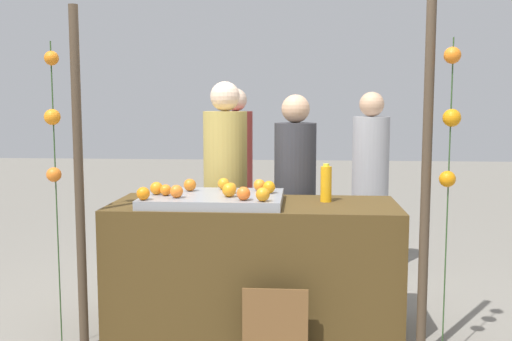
# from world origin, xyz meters

# --- Properties ---
(ground_plane) EXTENTS (24.00, 24.00, 0.00)m
(ground_plane) POSITION_xyz_m (0.00, 0.00, 0.00)
(ground_plane) COLOR gray
(stall_counter) EXTENTS (1.89, 0.76, 0.86)m
(stall_counter) POSITION_xyz_m (0.00, 0.00, 0.43)
(stall_counter) COLOR #4C3819
(stall_counter) RESTS_ON ground_plane
(orange_tray) EXTENTS (0.90, 0.64, 0.06)m
(orange_tray) POSITION_xyz_m (-0.27, -0.04, 0.89)
(orange_tray) COLOR gray
(orange_tray) RESTS_ON stall_counter
(orange_0) EXTENTS (0.09, 0.09, 0.09)m
(orange_0) POSITION_xyz_m (-0.05, -0.26, 0.96)
(orange_0) COLOR orange
(orange_0) RESTS_ON orange_tray
(orange_1) EXTENTS (0.08, 0.08, 0.08)m
(orange_1) POSITION_xyz_m (0.10, 0.04, 0.96)
(orange_1) COLOR orange
(orange_1) RESTS_ON orange_tray
(orange_2) EXTENTS (0.09, 0.09, 0.09)m
(orange_2) POSITION_xyz_m (-0.15, -0.14, 0.96)
(orange_2) COLOR orange
(orange_2) RESTS_ON orange_tray
(orange_3) EXTENTS (0.09, 0.09, 0.09)m
(orange_3) POSITION_xyz_m (0.08, -0.29, 0.96)
(orange_3) COLOR orange
(orange_3) RESTS_ON orange_tray
(orange_4) EXTENTS (0.08, 0.08, 0.08)m
(orange_4) POSITION_xyz_m (-0.23, 0.18, 0.96)
(orange_4) COLOR orange
(orange_4) RESTS_ON orange_tray
(orange_5) EXTENTS (0.09, 0.09, 0.09)m
(orange_5) POSITION_xyz_m (-0.45, 0.10, 0.96)
(orange_5) COLOR orange
(orange_5) RESTS_ON orange_tray
(orange_6) EXTENTS (0.07, 0.07, 0.07)m
(orange_6) POSITION_xyz_m (-0.16, 0.01, 0.95)
(orange_6) COLOR orange
(orange_6) RESTS_ON orange_tray
(orange_7) EXTENTS (0.08, 0.08, 0.08)m
(orange_7) POSITION_xyz_m (-0.67, -0.30, 0.96)
(orange_7) COLOR orange
(orange_7) RESTS_ON orange_tray
(orange_8) EXTENTS (0.08, 0.08, 0.08)m
(orange_8) POSITION_xyz_m (-0.64, -0.08, 0.96)
(orange_8) COLOR orange
(orange_8) RESTS_ON orange_tray
(orange_9) EXTENTS (0.08, 0.08, 0.08)m
(orange_9) POSITION_xyz_m (0.02, 0.14, 0.96)
(orange_9) COLOR orange
(orange_9) RESTS_ON orange_tray
(orange_10) EXTENTS (0.08, 0.08, 0.08)m
(orange_10) POSITION_xyz_m (-0.48, -0.20, 0.96)
(orange_10) COLOR orange
(orange_10) RESTS_ON orange_tray
(orange_11) EXTENTS (0.07, 0.07, 0.07)m
(orange_11) POSITION_xyz_m (-0.57, -0.12, 0.95)
(orange_11) COLOR orange
(orange_11) RESTS_ON orange_tray
(juice_bottle) EXTENTS (0.08, 0.08, 0.26)m
(juice_bottle) POSITION_xyz_m (0.48, 0.09, 0.98)
(juice_bottle) COLOR orange
(juice_bottle) RESTS_ON stall_counter
(chalkboard_sign) EXTENTS (0.39, 0.03, 0.45)m
(chalkboard_sign) POSITION_xyz_m (0.17, -0.51, 0.21)
(chalkboard_sign) COLOR brown
(chalkboard_sign) RESTS_ON ground_plane
(vendor_left) EXTENTS (0.34, 0.34, 1.68)m
(vendor_left) POSITION_xyz_m (-0.28, 0.64, 0.78)
(vendor_left) COLOR tan
(vendor_left) RESTS_ON ground_plane
(vendor_right) EXTENTS (0.32, 0.32, 1.58)m
(vendor_right) POSITION_xyz_m (0.26, 0.61, 0.74)
(vendor_right) COLOR #333338
(vendor_right) RESTS_ON ground_plane
(crowd_person_0) EXTENTS (0.33, 0.33, 1.66)m
(crowd_person_0) POSITION_xyz_m (-0.34, 1.94, 0.77)
(crowd_person_0) COLOR maroon
(crowd_person_0) RESTS_ON ground_plane
(crowd_person_1) EXTENTS (0.32, 0.32, 1.62)m
(crowd_person_1) POSITION_xyz_m (0.92, 1.42, 0.75)
(crowd_person_1) COLOR #99999E
(crowd_person_1) RESTS_ON ground_plane
(canopy_post_left) EXTENTS (0.06, 0.06, 2.09)m
(canopy_post_left) POSITION_xyz_m (-1.03, -0.42, 1.04)
(canopy_post_left) COLOR #473828
(canopy_post_left) RESTS_ON ground_plane
(canopy_post_right) EXTENTS (0.06, 0.06, 2.09)m
(canopy_post_right) POSITION_xyz_m (1.03, -0.42, 1.04)
(canopy_post_right) COLOR #473828
(canopy_post_right) RESTS_ON ground_plane
(garland_strand_left) EXTENTS (0.10, 0.10, 1.88)m
(garland_strand_left) POSITION_xyz_m (-1.17, -0.44, 1.39)
(garland_strand_left) COLOR #2D4C23
(garland_strand_left) RESTS_ON ground_plane
(garland_strand_right) EXTENTS (0.11, 0.11, 1.88)m
(garland_strand_right) POSITION_xyz_m (1.14, -0.47, 1.41)
(garland_strand_right) COLOR #2D4C23
(garland_strand_right) RESTS_ON ground_plane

